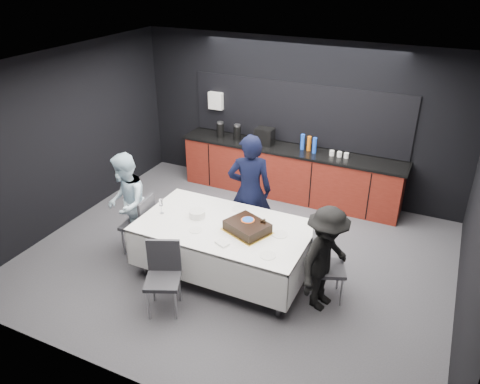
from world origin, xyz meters
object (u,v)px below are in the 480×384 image
at_px(chair_left, 142,221).
at_px(chair_right, 322,263).
at_px(person_center, 250,191).
at_px(cake_assembly, 247,227).
at_px(party_table, 224,234).
at_px(plate_stack, 197,214).
at_px(person_right, 326,259).
at_px(champagne_flute, 161,203).
at_px(person_left, 127,204).
at_px(chair_near, 163,271).

relative_size(chair_left, chair_right, 1.00).
bearing_deg(person_center, chair_right, 126.34).
relative_size(cake_assembly, person_center, 0.39).
xyz_separation_m(cake_assembly, chair_right, (1.01, 0.09, -0.31)).
height_order(party_table, chair_right, chair_right).
distance_m(plate_stack, person_center, 0.92).
height_order(cake_assembly, person_center, person_center).
bearing_deg(party_table, plate_stack, 175.32).
bearing_deg(person_right, champagne_flute, 105.52).
relative_size(person_center, person_left, 1.16).
bearing_deg(person_right, chair_right, 39.97).
xyz_separation_m(plate_stack, chair_left, (-0.90, -0.09, -0.30)).
height_order(chair_right, chair_near, same).
xyz_separation_m(plate_stack, person_center, (0.43, 0.82, 0.06)).
xyz_separation_m(chair_near, person_left, (-1.20, 0.88, 0.24)).
bearing_deg(chair_right, party_table, -176.74).
bearing_deg(chair_right, chair_left, -177.18).
xyz_separation_m(cake_assembly, chair_left, (-1.68, -0.05, -0.31)).
relative_size(chair_left, person_right, 0.65).
bearing_deg(plate_stack, party_table, -4.68).
height_order(party_table, champagne_flute, champagne_flute).
distance_m(chair_right, person_right, 0.24).
relative_size(party_table, person_left, 1.50).
bearing_deg(chair_right, person_left, -177.31).
distance_m(cake_assembly, champagne_flute, 1.29).
relative_size(chair_right, person_left, 0.60).
bearing_deg(person_right, plate_stack, 101.85).
relative_size(plate_stack, chair_near, 0.24).
height_order(chair_near, person_left, person_left).
distance_m(party_table, chair_near, 1.02).
bearing_deg(chair_right, person_center, 150.42).
distance_m(party_table, person_right, 1.43).
distance_m(chair_right, person_center, 1.61).
distance_m(party_table, chair_left, 1.34).
bearing_deg(plate_stack, person_center, 62.49).
bearing_deg(champagne_flute, person_right, 0.28).
bearing_deg(champagne_flute, cake_assembly, 3.40).
height_order(cake_assembly, chair_right, cake_assembly).
xyz_separation_m(champagne_flute, chair_near, (0.57, -0.85, -0.40)).
bearing_deg(person_right, party_table, 102.24).
xyz_separation_m(cake_assembly, champagne_flute, (-1.29, -0.08, 0.09)).
height_order(party_table, person_left, person_left).
bearing_deg(cake_assembly, chair_near, -127.69).
bearing_deg(champagne_flute, chair_left, 175.52).
height_order(plate_stack, person_right, person_right).
distance_m(champagne_flute, person_right, 2.38).
bearing_deg(plate_stack, chair_near, -86.36).
height_order(champagne_flute, chair_right, champagne_flute).
height_order(champagne_flute, person_right, person_right).
xyz_separation_m(chair_left, chair_right, (2.70, 0.13, 0.00)).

